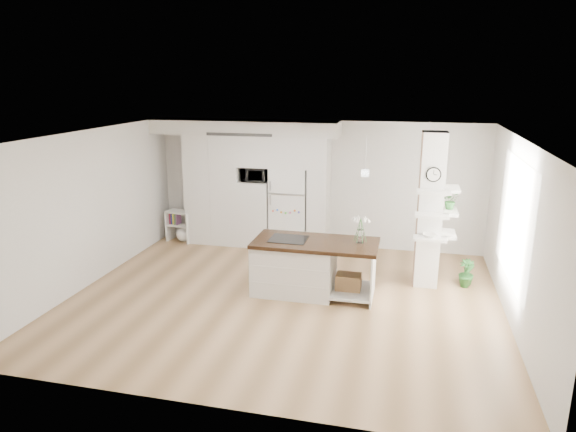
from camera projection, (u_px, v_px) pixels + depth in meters
name	position (u px, v px, depth m)	size (l,w,h in m)	color
floor	(284.00, 299.00, 8.54)	(7.00, 6.00, 0.01)	tan
room	(283.00, 190.00, 8.05)	(7.04, 6.04, 2.72)	white
cabinet_wall	(248.00, 177.00, 10.97)	(4.00, 0.71, 2.70)	white
refrigerator	(290.00, 208.00, 10.95)	(0.78, 0.69, 1.75)	white
column	(435.00, 212.00, 8.71)	(0.69, 0.90, 2.70)	silver
window	(514.00, 220.00, 7.65)	(2.40, 2.40, 0.00)	white
pendant_light	(395.00, 176.00, 7.74)	(0.12, 0.12, 0.10)	white
kitchen_island	(301.00, 265.00, 8.69)	(2.07, 0.98, 1.50)	white
bookshelf	(181.00, 228.00, 11.47)	(0.63, 0.43, 0.69)	white
floor_plant_a	(467.00, 275.00, 8.96)	(0.25, 0.20, 0.45)	#296729
floor_plant_b	(466.00, 272.00, 9.07)	(0.26, 0.26, 0.46)	#296729
microwave	(255.00, 175.00, 10.88)	(0.54, 0.37, 0.30)	#2D2D2D
shelf_plant	(451.00, 201.00, 8.77)	(0.27, 0.23, 0.30)	#296729
decor_bowl	(429.00, 235.00, 8.60)	(0.22, 0.22, 0.05)	white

